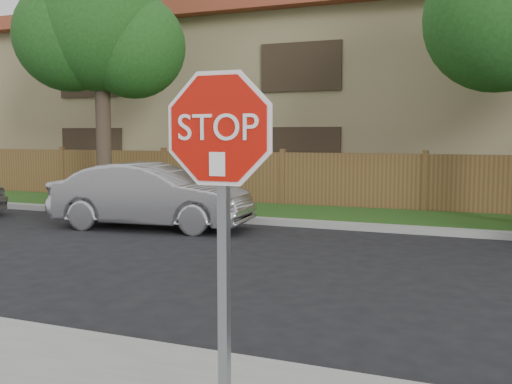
% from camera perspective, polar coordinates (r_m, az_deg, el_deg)
% --- Properties ---
extents(ground, '(90.00, 90.00, 0.00)m').
position_cam_1_polar(ground, '(5.66, 0.57, -16.43)').
color(ground, black).
rests_on(ground, ground).
extents(far_curb, '(70.00, 0.30, 0.15)m').
position_cam_1_polar(far_curb, '(13.32, 13.97, -3.47)').
color(far_curb, gray).
rests_on(far_curb, ground).
extents(grass_strip, '(70.00, 3.00, 0.12)m').
position_cam_1_polar(grass_strip, '(14.94, 14.95, -2.59)').
color(grass_strip, '#1E4714').
rests_on(grass_strip, ground).
extents(fence, '(70.00, 0.12, 1.60)m').
position_cam_1_polar(fence, '(16.43, 15.78, 0.71)').
color(fence, brown).
rests_on(fence, ground).
extents(apartment_building, '(35.20, 9.20, 7.20)m').
position_cam_1_polar(apartment_building, '(22.00, 17.78, 8.93)').
color(apartment_building, '#9A8B60').
rests_on(apartment_building, ground).
extents(tree_left, '(4.80, 3.90, 7.78)m').
position_cam_1_polar(tree_left, '(18.39, -14.76, 15.05)').
color(tree_left, '#382B21').
rests_on(tree_left, ground).
extents(stop_sign, '(1.01, 0.13, 2.55)m').
position_cam_1_polar(stop_sign, '(3.78, -3.41, 1.18)').
color(stop_sign, gray).
rests_on(stop_sign, sidewalk_near).
extents(sedan_left, '(4.63, 2.09, 1.47)m').
position_cam_1_polar(sedan_left, '(13.65, -9.90, -0.37)').
color(sedan_left, '#9E9DA1').
rests_on(sedan_left, ground).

